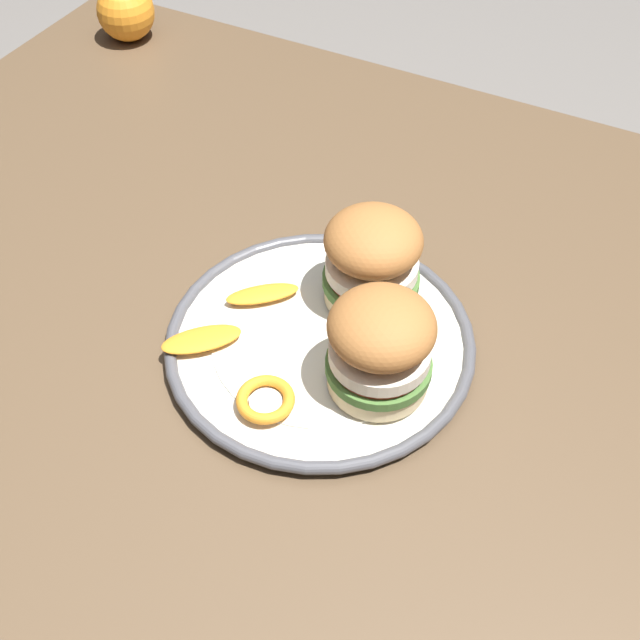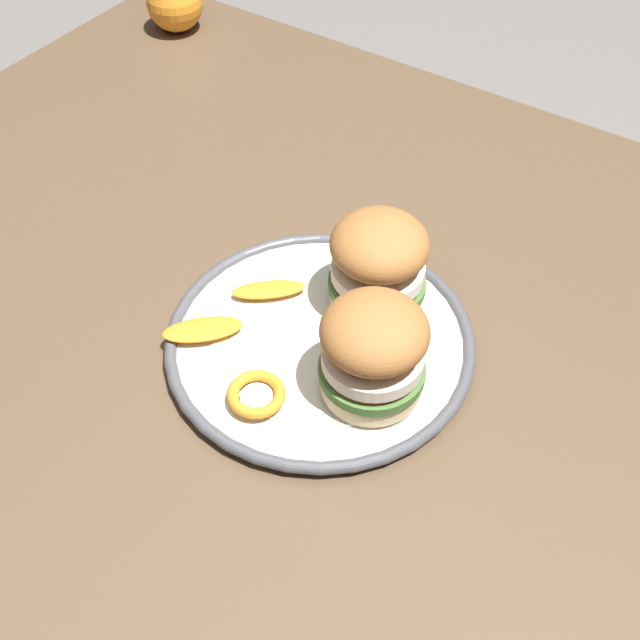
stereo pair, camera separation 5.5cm
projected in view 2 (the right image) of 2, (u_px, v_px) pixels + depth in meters
name	position (u px, v px, depth m)	size (l,w,h in m)	color
dining_table	(362.00, 451.00, 0.79)	(1.44, 1.06, 0.72)	brown
dinner_plate	(320.00, 341.00, 0.77)	(0.30, 0.30, 0.02)	silver
sandwich_half_left	(378.00, 263.00, 0.76)	(0.13, 0.13, 0.10)	beige
sandwich_half_right	(370.00, 348.00, 0.69)	(0.13, 0.13, 0.10)	beige
orange_peel_curled	(256.00, 394.00, 0.71)	(0.07, 0.07, 0.01)	orange
orange_peel_strip_long	(203.00, 329.00, 0.76)	(0.08, 0.08, 0.01)	orange
orange_peel_strip_short	(269.00, 290.00, 0.80)	(0.07, 0.07, 0.01)	orange
whole_orange	(175.00, 3.00, 1.16)	(0.08, 0.08, 0.08)	orange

